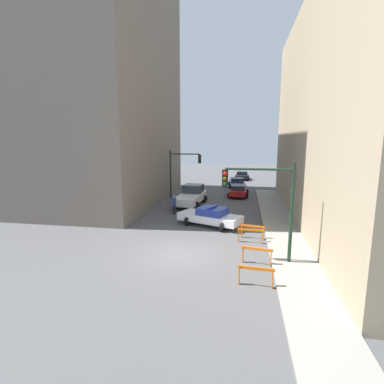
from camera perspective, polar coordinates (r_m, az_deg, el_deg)
ground_plane at (r=17.25m, az=-2.42°, el=-11.79°), size 120.00×120.00×0.00m
sidewalk_right at (r=17.11m, az=18.83°, el=-12.33°), size 2.40×44.00×0.12m
building_corner_left at (r=33.88m, az=-18.51°, el=19.31°), size 14.00×20.00×24.23m
traffic_light_near at (r=15.70m, az=14.40°, el=-0.87°), size 3.64×0.35×5.20m
traffic_light_far at (r=32.37m, az=-2.24°, el=4.77°), size 3.44×0.35×5.20m
police_car at (r=22.42m, az=3.55°, el=-4.64°), size 5.05×3.46×1.52m
white_truck at (r=29.29m, az=-0.16°, el=-0.73°), size 2.94×5.55×1.90m
parked_car_near at (r=34.09m, az=8.80°, el=0.31°), size 2.37×4.36×1.31m
parked_car_mid at (r=40.17m, az=8.54°, el=1.81°), size 2.56×4.46×1.31m
parked_car_far at (r=48.21m, az=9.50°, el=3.17°), size 2.29×4.31×1.31m
pedestrian_crossing at (r=25.73m, az=-3.41°, el=-2.38°), size 0.48×0.48×1.66m
barrier_front at (r=13.91m, az=12.08°, el=-14.87°), size 1.60×0.30×0.90m
barrier_mid at (r=16.14m, az=12.26°, el=-11.26°), size 1.58×0.42×0.90m
barrier_back at (r=19.21m, az=11.05°, el=-7.70°), size 1.60×0.24×0.90m
barrier_corner at (r=19.99m, az=11.48°, el=-7.00°), size 1.58×0.45×0.90m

